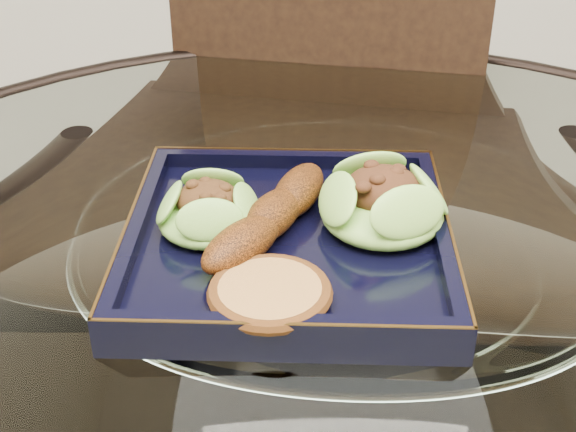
{
  "coord_description": "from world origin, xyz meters",
  "views": [
    {
      "loc": [
        -0.04,
        -0.54,
        1.15
      ],
      "look_at": [
        -0.04,
        0.03,
        0.8
      ],
      "focal_mm": 50.0,
      "sensor_mm": 36.0,
      "label": 1
    }
  ],
  "objects": [
    {
      "name": "lettuce_wrap_right",
      "position": [
        0.04,
        0.04,
        0.8
      ],
      "size": [
        0.12,
        0.12,
        0.04
      ],
      "primitive_type": "ellipsoid",
      "rotation": [
        0.0,
        0.0,
        -0.14
      ],
      "color": "#65A830",
      "rests_on": "navy_plate"
    },
    {
      "name": "dining_table",
      "position": [
        -0.0,
        -0.0,
        0.6
      ],
      "size": [
        1.13,
        1.13,
        0.77
      ],
      "color": "white",
      "rests_on": "ground"
    },
    {
      "name": "navy_plate",
      "position": [
        -0.04,
        0.03,
        0.77
      ],
      "size": [
        0.28,
        0.28,
        0.02
      ],
      "primitive_type": "cube",
      "rotation": [
        0.0,
        0.0,
        -0.04
      ],
      "color": "black",
      "rests_on": "dining_table"
    },
    {
      "name": "dining_chair",
      "position": [
        -0.01,
        0.38,
        0.57
      ],
      "size": [
        0.52,
        0.52,
        1.03
      ],
      "rotation": [
        0.0,
        0.0,
        -0.19
      ],
      "color": "#311D10",
      "rests_on": "ground"
    },
    {
      "name": "crumb_patty",
      "position": [
        -0.06,
        -0.06,
        0.79
      ],
      "size": [
        0.09,
        0.09,
        0.02
      ],
      "primitive_type": "cylinder",
      "rotation": [
        0.0,
        0.0,
        0.12
      ],
      "color": "#B97A3D",
      "rests_on": "navy_plate"
    },
    {
      "name": "roasted_plantain",
      "position": [
        -0.06,
        0.03,
        0.8
      ],
      "size": [
        0.12,
        0.17,
        0.03
      ],
      "primitive_type": "ellipsoid",
      "rotation": [
        0.0,
        0.0,
        1.08
      ],
      "color": "#672E0A",
      "rests_on": "navy_plate"
    },
    {
      "name": "lettuce_wrap_left",
      "position": [
        -0.11,
        0.04,
        0.8
      ],
      "size": [
        0.11,
        0.11,
        0.03
      ],
      "primitive_type": "ellipsoid",
      "rotation": [
        0.0,
        0.0,
        -0.4
      ],
      "color": "#5B952B",
      "rests_on": "navy_plate"
    }
  ]
}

